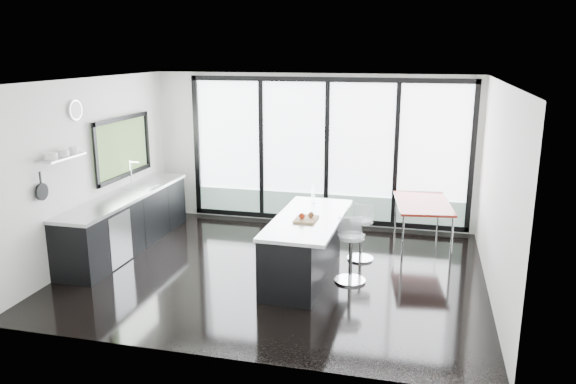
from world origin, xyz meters
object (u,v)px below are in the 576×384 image
(bar_stool_near, at_px, (351,258))
(red_table, at_px, (422,225))
(island, at_px, (303,246))
(bar_stool_far, at_px, (361,239))

(bar_stool_near, relative_size, red_table, 0.48)
(island, distance_m, bar_stool_far, 1.13)
(island, relative_size, bar_stool_near, 3.15)
(island, distance_m, bar_stool_near, 0.71)
(island, bearing_deg, bar_stool_near, -4.27)
(bar_stool_far, bearing_deg, island, -126.55)
(bar_stool_near, distance_m, red_table, 1.94)
(bar_stool_far, height_order, red_table, red_table)
(bar_stool_near, xyz_separation_m, bar_stool_far, (0.04, 0.91, -0.02))
(island, height_order, red_table, island)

